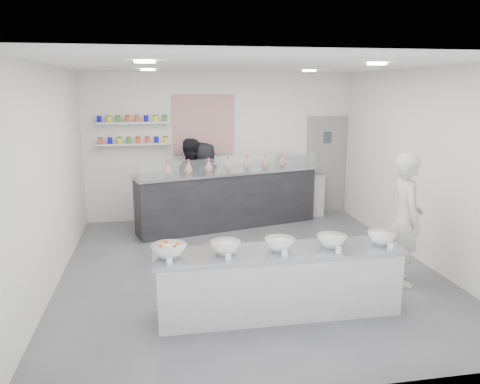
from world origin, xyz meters
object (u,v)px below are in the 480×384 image
object	(u,v)px
back_bar	(228,199)
espresso_machine	(290,165)
staff_right	(205,183)
staff_left	(190,182)
woman_prep	(406,219)
espresso_ledge	(295,195)
prep_counter	(279,282)

from	to	relation	value
back_bar	espresso_machine	world-z (taller)	espresso_machine
back_bar	staff_right	xyz separation A→B (m)	(-0.42, 0.36, 0.26)
staff_left	woman_prep	bearing A→B (deg)	130.79
espresso_ledge	espresso_machine	size ratio (longest dim) A/B	2.28
prep_counter	staff_left	xyz separation A→B (m)	(-0.77, 4.06, 0.45)
back_bar	espresso_machine	size ratio (longest dim) A/B	6.79
staff_right	prep_counter	bearing A→B (deg)	74.53
back_bar	espresso_machine	distance (m)	1.59
espresso_ledge	staff_left	xyz separation A→B (m)	(-2.24, -0.18, 0.41)
prep_counter	espresso_machine	distance (m)	4.50
staff_right	woman_prep	bearing A→B (deg)	103.02
back_bar	espresso_ledge	size ratio (longest dim) A/B	2.97
staff_right	espresso_machine	bearing A→B (deg)	163.70
staff_left	staff_right	bearing A→B (deg)	-177.48
prep_counter	staff_left	bearing A→B (deg)	100.85
prep_counter	woman_prep	size ratio (longest dim) A/B	1.62
back_bar	espresso_machine	bearing A→B (deg)	6.69
prep_counter	woman_prep	bearing A→B (deg)	17.14
prep_counter	staff_left	size ratio (longest dim) A/B	1.73
espresso_ledge	woman_prep	bearing A→B (deg)	-82.31
prep_counter	espresso_ledge	size ratio (longest dim) A/B	2.45
espresso_machine	staff_right	size ratio (longest dim) A/B	0.33
espresso_ledge	woman_prep	size ratio (longest dim) A/B	0.66
back_bar	staff_right	bearing A→B (deg)	124.16
back_bar	staff_left	world-z (taller)	staff_left
staff_left	espresso_ledge	bearing A→B (deg)	-172.88
espresso_ledge	staff_left	world-z (taller)	staff_left
espresso_ledge	espresso_machine	distance (m)	0.67
espresso_ledge	staff_right	bearing A→B (deg)	-174.67
prep_counter	woman_prep	xyz separation A→B (m)	(1.96, 0.60, 0.52)
espresso_machine	prep_counter	bearing A→B (deg)	-107.64
prep_counter	staff_left	world-z (taller)	staff_left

